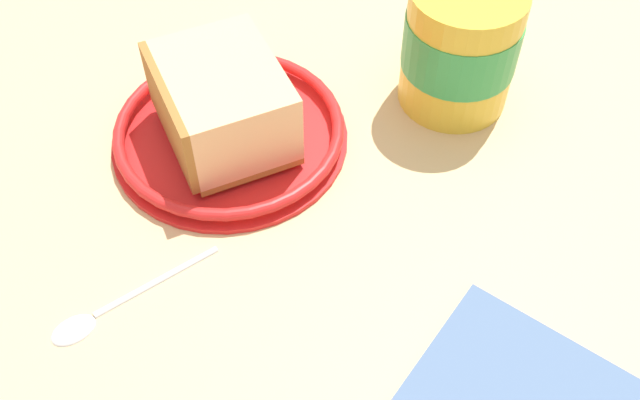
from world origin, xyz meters
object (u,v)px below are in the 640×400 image
(small_plate, at_px, (230,132))
(teaspoon, at_px, (101,312))
(cake_slice, at_px, (222,103))
(tea_mug, at_px, (460,44))

(small_plate, distance_m, teaspoon, 0.17)
(cake_slice, bearing_deg, teaspoon, -49.59)
(small_plate, distance_m, tea_mug, 0.19)
(cake_slice, height_order, tea_mug, tea_mug)
(teaspoon, bearing_deg, tea_mug, 104.22)
(small_plate, distance_m, cake_slice, 0.03)
(tea_mug, bearing_deg, teaspoon, -75.78)
(cake_slice, distance_m, teaspoon, 0.18)
(teaspoon, bearing_deg, small_plate, 129.81)
(cake_slice, xyz_separation_m, tea_mug, (0.03, 0.19, 0.01))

